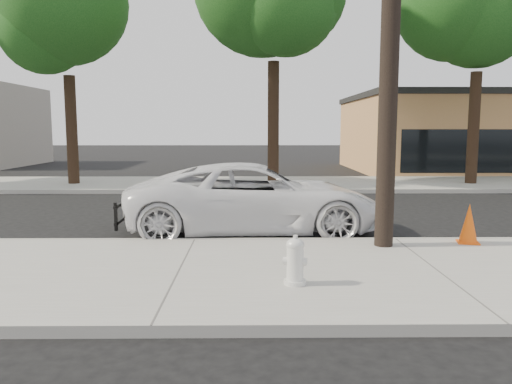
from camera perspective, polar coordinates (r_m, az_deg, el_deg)
ground at (r=12.09m, az=-5.90°, el=-3.87°), size 120.00×120.00×0.00m
near_sidewalk at (r=7.92m, az=-8.78°, el=-9.32°), size 90.00×4.40×0.15m
far_sidewalk at (r=20.47m, az=-3.73°, el=0.92°), size 90.00×5.00×0.15m
curb_near at (r=10.03m, az=-7.00°, el=-5.75°), size 90.00×0.12×0.16m
tree_b at (r=21.39m, az=-20.43°, el=17.11°), size 4.34×4.20×8.45m
tree_c at (r=20.02m, az=2.73°, el=20.48°), size 4.96×4.80×9.55m
tree_d at (r=22.13m, az=24.79°, el=17.12°), size 4.50×4.35×8.75m
police_cruiser at (r=11.15m, az=-0.09°, el=-0.69°), size 5.74×2.84×1.57m
fire_hydrant at (r=7.07m, az=4.49°, el=-7.98°), size 0.35×0.32×0.66m
traffic_cone at (r=10.36m, az=23.15°, el=-3.37°), size 0.48×0.48×0.76m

